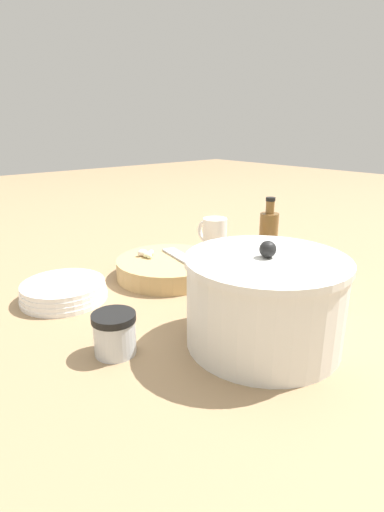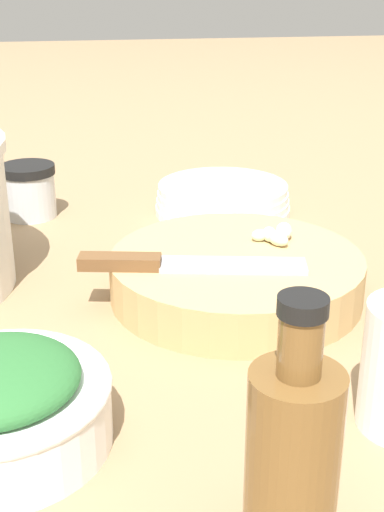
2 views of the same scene
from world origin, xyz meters
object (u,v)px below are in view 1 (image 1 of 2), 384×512
Objects in this scene: garlic_cloves at (146,254)px; stock_pot at (265,301)px; chef_knife at (191,262)px; oil_bottle at (269,231)px; plate_stack at (64,291)px; spice_jar at (115,333)px; herb_bowl at (292,267)px; cutting_board at (169,267)px; coffee_mug at (214,234)px.

stock_pot is (0.04, 0.41, 0.03)m from garlic_cloves.
oil_bottle reaches higher than chef_knife.
chef_knife reaches higher than plate_stack.
chef_knife is 3.07× the size of spice_jar.
chef_knife is at bearing 114.64° from garlic_cloves.
garlic_cloves is 0.26× the size of plate_stack.
plate_stack is (0.47, -0.26, -0.01)m from herb_bowl.
oil_bottle is (-0.60, 0.08, 0.05)m from plate_stack.
spice_jar reaches higher than cutting_board.
oil_bottle is at bearing -125.56° from herb_bowl.
coffee_mug is (-0.27, -0.03, -0.00)m from garlic_cloves.
cutting_board is 1.57× the size of oil_bottle.
cutting_board reaches higher than plate_stack.
herb_bowl is 1.48× the size of coffee_mug.
garlic_cloves is 0.44× the size of coffee_mug.
plate_stack is (-0.03, -0.26, -0.02)m from spice_jar.
chef_knife is 0.32m from oil_bottle.
cutting_board is 0.30m from herb_bowl.
herb_bowl is at bearing 132.24° from garlic_cloves.
oil_bottle is (-0.34, 0.04, 0.04)m from cutting_board.
garlic_cloves is (0.05, -0.11, 0.00)m from chef_knife.
plate_stack is 0.60m from oil_bottle.
plate_stack is at bearing -28.54° from herb_bowl.
spice_jar is 0.40× the size of plate_stack.
herb_bowl is at bearing 85.40° from coffee_mug.
stock_pot reaches higher than garlic_cloves.
herb_bowl is (-0.19, 0.15, -0.02)m from chef_knife.
coffee_mug is (-0.24, -0.08, 0.03)m from cutting_board.
cutting_board is at bearing 19.26° from coffee_mug.
spice_jar is at bearing 47.18° from garlic_cloves.
herb_bowl is at bearing 151.46° from plate_stack.
oil_bottle is at bearing 14.83° from chef_knife.
spice_jar is 0.44× the size of oil_bottle.
herb_bowl is 0.50m from spice_jar.
cutting_board is at bearing 171.74° from plate_stack.
herb_bowl is (-0.24, 0.27, -0.02)m from garlic_cloves.
garlic_cloves is at bearing -13.95° from oil_bottle.
coffee_mug is at bearing -94.60° from herb_bowl.
cutting_board is at bearing 122.93° from garlic_cloves.
chef_knife is 1.21× the size of plate_stack.
spice_jar reaches higher than garlic_cloves.
coffee_mug is (-0.52, -0.30, 0.01)m from spice_jar.
chef_knife is 0.82× the size of stock_pot.
spice_jar reaches higher than plate_stack.
spice_jar is 0.26m from plate_stack.
chef_knife is 0.26m from coffee_mug.
stock_pot is (0.31, 0.44, 0.03)m from coffee_mug.
herb_bowl is 0.98× the size of oil_bottle.
herb_bowl reaches higher than plate_stack.
chef_knife reaches higher than cutting_board.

